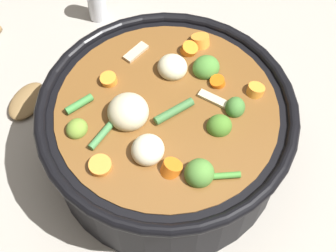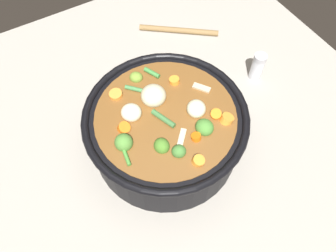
# 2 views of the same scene
# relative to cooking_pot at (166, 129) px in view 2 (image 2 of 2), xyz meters

# --- Properties ---
(ground_plane) EXTENTS (1.10, 1.10, 0.00)m
(ground_plane) POSITION_rel_cooking_pot_xyz_m (-0.00, -0.00, -0.07)
(ground_plane) COLOR #9E998E
(cooking_pot) EXTENTS (0.33, 0.33, 0.15)m
(cooking_pot) POSITION_rel_cooking_pot_xyz_m (0.00, 0.00, 0.00)
(cooking_pot) COLOR black
(cooking_pot) RESTS_ON ground_plane
(wooden_spoon) EXTENTS (0.22, 0.22, 0.02)m
(wooden_spoon) POSITION_rel_cooking_pot_xyz_m (0.24, -0.17, -0.06)
(wooden_spoon) COLOR olive
(wooden_spoon) RESTS_ON ground_plane
(salt_shaker) EXTENTS (0.03, 0.03, 0.08)m
(salt_shaker) POSITION_rel_cooking_pot_xyz_m (0.06, -0.30, -0.03)
(salt_shaker) COLOR silver
(salt_shaker) RESTS_ON ground_plane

